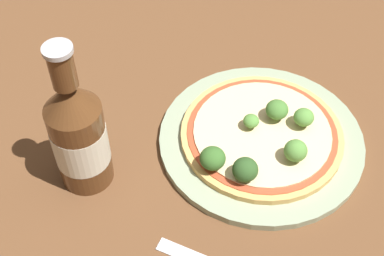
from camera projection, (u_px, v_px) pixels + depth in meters
name	position (u px, v px, depth m)	size (l,w,h in m)	color
ground_plane	(261.00, 142.00, 0.78)	(3.00, 3.00, 0.00)	brown
plate	(258.00, 141.00, 0.77)	(0.30, 0.30, 0.01)	#93A384
pizza	(259.00, 136.00, 0.76)	(0.23, 0.23, 0.01)	tan
broccoli_floret_0	(277.00, 110.00, 0.76)	(0.03, 0.03, 0.03)	#6B8E51
broccoli_floret_1	(304.00, 117.00, 0.76)	(0.03, 0.03, 0.03)	#6B8E51
broccoli_floret_2	(296.00, 151.00, 0.71)	(0.03, 0.03, 0.03)	#6B8E51
broccoli_floret_3	(247.00, 170.00, 0.70)	(0.03, 0.03, 0.03)	#6B8E51
broccoli_floret_4	(213.00, 158.00, 0.71)	(0.04, 0.04, 0.03)	#6B8E51
broccoli_floret_5	(252.00, 120.00, 0.76)	(0.02, 0.02, 0.02)	#6B8E51
beer_bottle	(78.00, 134.00, 0.68)	(0.07, 0.07, 0.23)	#563319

